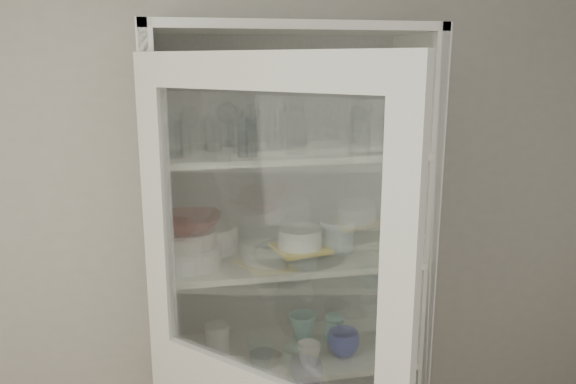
{
  "coord_description": "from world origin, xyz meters",
  "views": [
    {
      "loc": [
        -0.22,
        -0.71,
        1.97
      ],
      "look_at": [
        0.2,
        1.27,
        1.5
      ],
      "focal_mm": 35.0,
      "sensor_mm": 36.0,
      "label": 1
    }
  ],
  "objects_px": {
    "white_canister": "(217,338)",
    "pantry_cabinet": "(285,323)",
    "goblet_2": "(358,123)",
    "yellow_trivet": "(300,248)",
    "mug_teal": "(303,326)",
    "white_ramekin": "(300,237)",
    "mug_blue": "(343,343)",
    "mug_white": "(309,354)",
    "goblet_1": "(294,120)",
    "plate_stack_back": "(208,237)",
    "cream_bowl": "(189,238)",
    "goblet_3": "(363,118)",
    "glass_platter": "(300,252)",
    "grey_bowl_stack": "(337,236)",
    "teal_jar": "(334,328)",
    "plate_stack_front": "(190,256)",
    "goblet_0": "(228,122)",
    "terracotta_bowl": "(189,222)",
    "measuring_cups": "(263,358)"
  },
  "relations": [
    {
      "from": "pantry_cabinet",
      "to": "mug_white",
      "type": "bearing_deg",
      "value": -76.5
    },
    {
      "from": "terracotta_bowl",
      "to": "yellow_trivet",
      "type": "xyz_separation_m",
      "value": [
        0.41,
        0.03,
        -0.13
      ]
    },
    {
      "from": "glass_platter",
      "to": "yellow_trivet",
      "type": "relative_size",
      "value": 1.89
    },
    {
      "from": "mug_white",
      "to": "measuring_cups",
      "type": "distance_m",
      "value": 0.17
    },
    {
      "from": "pantry_cabinet",
      "to": "measuring_cups",
      "type": "xyz_separation_m",
      "value": [
        -0.11,
        -0.15,
        -0.06
      ]
    },
    {
      "from": "plate_stack_front",
      "to": "white_canister",
      "type": "bearing_deg",
      "value": 42.69
    },
    {
      "from": "goblet_1",
      "to": "yellow_trivet",
      "type": "relative_size",
      "value": 0.99
    },
    {
      "from": "plate_stack_front",
      "to": "plate_stack_back",
      "type": "relative_size",
      "value": 0.97
    },
    {
      "from": "grey_bowl_stack",
      "to": "teal_jar",
      "type": "distance_m",
      "value": 0.42
    },
    {
      "from": "grey_bowl_stack",
      "to": "mug_blue",
      "type": "height_order",
      "value": "grey_bowl_stack"
    },
    {
      "from": "goblet_2",
      "to": "yellow_trivet",
      "type": "height_order",
      "value": "goblet_2"
    },
    {
      "from": "goblet_1",
      "to": "goblet_2",
      "type": "relative_size",
      "value": 1.18
    },
    {
      "from": "terracotta_bowl",
      "to": "yellow_trivet",
      "type": "height_order",
      "value": "terracotta_bowl"
    },
    {
      "from": "white_canister",
      "to": "mug_white",
      "type": "bearing_deg",
      "value": -27.38
    },
    {
      "from": "goblet_1",
      "to": "mug_white",
      "type": "xyz_separation_m",
      "value": [
        0.0,
        -0.26,
        -0.85
      ]
    },
    {
      "from": "grey_bowl_stack",
      "to": "teal_jar",
      "type": "relative_size",
      "value": 1.38
    },
    {
      "from": "mug_white",
      "to": "goblet_2",
      "type": "bearing_deg",
      "value": 66.81
    },
    {
      "from": "plate_stack_back",
      "to": "mug_white",
      "type": "bearing_deg",
      "value": -34.86
    },
    {
      "from": "cream_bowl",
      "to": "measuring_cups",
      "type": "distance_m",
      "value": 0.54
    },
    {
      "from": "yellow_trivet",
      "to": "measuring_cups",
      "type": "bearing_deg",
      "value": -159.36
    },
    {
      "from": "white_ramekin",
      "to": "mug_blue",
      "type": "xyz_separation_m",
      "value": [
        0.16,
        -0.06,
        -0.42
      ]
    },
    {
      "from": "goblet_0",
      "to": "terracotta_bowl",
      "type": "height_order",
      "value": "goblet_0"
    },
    {
      "from": "goblet_3",
      "to": "cream_bowl",
      "type": "relative_size",
      "value": 0.96
    },
    {
      "from": "cream_bowl",
      "to": "mug_white",
      "type": "height_order",
      "value": "cream_bowl"
    },
    {
      "from": "goblet_2",
      "to": "yellow_trivet",
      "type": "bearing_deg",
      "value": -156.12
    },
    {
      "from": "goblet_1",
      "to": "plate_stack_front",
      "type": "xyz_separation_m",
      "value": [
        -0.42,
        -0.17,
        -0.46
      ]
    },
    {
      "from": "mug_teal",
      "to": "pantry_cabinet",
      "type": "bearing_deg",
      "value": 163.3
    },
    {
      "from": "measuring_cups",
      "to": "white_canister",
      "type": "bearing_deg",
      "value": 143.81
    },
    {
      "from": "cream_bowl",
      "to": "mug_white",
      "type": "distance_m",
      "value": 0.63
    },
    {
      "from": "goblet_0",
      "to": "grey_bowl_stack",
      "type": "distance_m",
      "value": 0.6
    },
    {
      "from": "goblet_2",
      "to": "goblet_1",
      "type": "bearing_deg",
      "value": 171.42
    },
    {
      "from": "grey_bowl_stack",
      "to": "goblet_3",
      "type": "bearing_deg",
      "value": 44.71
    },
    {
      "from": "white_ramekin",
      "to": "mug_blue",
      "type": "bearing_deg",
      "value": -19.67
    },
    {
      "from": "goblet_3",
      "to": "white_canister",
      "type": "distance_m",
      "value": 1.04
    },
    {
      "from": "goblet_2",
      "to": "grey_bowl_stack",
      "type": "relative_size",
      "value": 1.19
    },
    {
      "from": "pantry_cabinet",
      "to": "glass_platter",
      "type": "relative_size",
      "value": 5.96
    },
    {
      "from": "yellow_trivet",
      "to": "pantry_cabinet",
      "type": "bearing_deg",
      "value": 112.22
    },
    {
      "from": "mug_blue",
      "to": "mug_teal",
      "type": "distance_m",
      "value": 0.2
    },
    {
      "from": "white_canister",
      "to": "pantry_cabinet",
      "type": "bearing_deg",
      "value": 7.3
    },
    {
      "from": "goblet_0",
      "to": "white_ramekin",
      "type": "xyz_separation_m",
      "value": [
        0.24,
        -0.15,
        -0.42
      ]
    },
    {
      "from": "mug_teal",
      "to": "glass_platter",
      "type": "bearing_deg",
      "value": -131.12
    },
    {
      "from": "pantry_cabinet",
      "to": "measuring_cups",
      "type": "relative_size",
      "value": 20.43
    },
    {
      "from": "pantry_cabinet",
      "to": "plate_stack_front",
      "type": "height_order",
      "value": "pantry_cabinet"
    },
    {
      "from": "goblet_0",
      "to": "cream_bowl",
      "type": "relative_size",
      "value": 0.92
    },
    {
      "from": "goblet_2",
      "to": "yellow_trivet",
      "type": "distance_m",
      "value": 0.53
    },
    {
      "from": "pantry_cabinet",
      "to": "mug_white",
      "type": "relative_size",
      "value": 22.37
    },
    {
      "from": "goblet_0",
      "to": "white_canister",
      "type": "height_order",
      "value": "goblet_0"
    },
    {
      "from": "terracotta_bowl",
      "to": "teal_jar",
      "type": "bearing_deg",
      "value": 9.52
    },
    {
      "from": "teal_jar",
      "to": "measuring_cups",
      "type": "bearing_deg",
      "value": -157.86
    },
    {
      "from": "goblet_1",
      "to": "plate_stack_back",
      "type": "bearing_deg",
      "value": -177.32
    }
  ]
}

